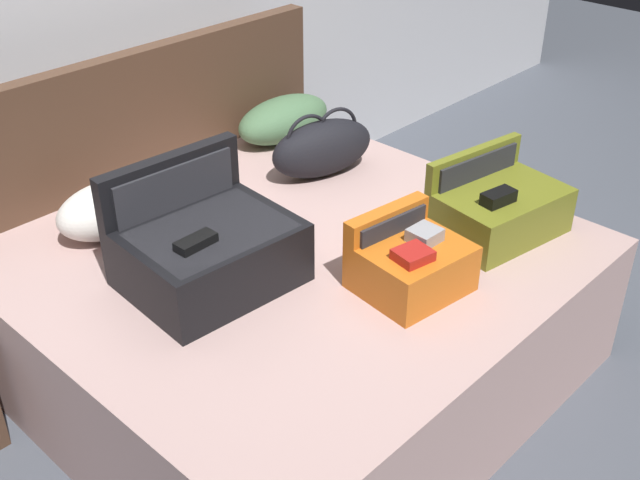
% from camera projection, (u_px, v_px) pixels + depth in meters
% --- Properties ---
extents(ground_plane, '(12.00, 12.00, 0.00)m').
position_uv_depth(ground_plane, '(370.00, 415.00, 3.00)').
color(ground_plane, '#4C515B').
extents(bed, '(1.91, 1.80, 0.57)m').
position_uv_depth(bed, '(295.00, 311.00, 3.09)').
color(bed, '#BC9993').
rests_on(bed, ground).
extents(headboard, '(1.95, 0.08, 1.11)m').
position_uv_depth(headboard, '(144.00, 174.00, 3.50)').
color(headboard, '#4C3323').
rests_on(headboard, ground).
extents(hard_case_large, '(0.58, 0.50, 0.41)m').
position_uv_depth(hard_case_large, '(207.00, 248.00, 2.70)').
color(hard_case_large, black).
rests_on(hard_case_large, bed).
extents(hard_case_medium, '(0.53, 0.41, 0.30)m').
position_uv_depth(hard_case_medium, '(499.00, 208.00, 2.99)').
color(hard_case_medium, olive).
rests_on(hard_case_medium, bed).
extents(hard_case_small, '(0.39, 0.35, 0.26)m').
position_uv_depth(hard_case_small, '(411.00, 262.00, 2.68)').
color(hard_case_small, '#D16619').
rests_on(hard_case_small, bed).
extents(duffel_bag, '(0.52, 0.32, 0.29)m').
position_uv_depth(duffel_bag, '(322.00, 147.00, 3.41)').
color(duffel_bag, black).
rests_on(duffel_bag, bed).
extents(pillow_near_headboard, '(0.46, 0.31, 0.21)m').
position_uv_depth(pillow_near_headboard, '(112.00, 209.00, 2.99)').
color(pillow_near_headboard, white).
rests_on(pillow_near_headboard, bed).
extents(pillow_center_head, '(0.52, 0.28, 0.20)m').
position_uv_depth(pillow_center_head, '(284.00, 119.00, 3.74)').
color(pillow_center_head, '#4C724C').
rests_on(pillow_center_head, bed).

